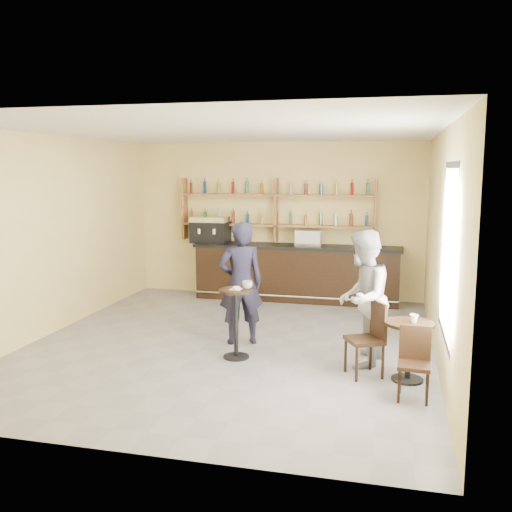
% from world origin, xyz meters
% --- Properties ---
extents(floor, '(7.00, 7.00, 0.00)m').
position_xyz_m(floor, '(0.00, 0.00, 0.00)').
color(floor, slate).
rests_on(floor, ground).
extents(ceiling, '(7.00, 7.00, 0.00)m').
position_xyz_m(ceiling, '(0.00, 0.00, 3.20)').
color(ceiling, white).
rests_on(ceiling, wall_back).
extents(wall_back, '(7.00, 0.00, 7.00)m').
position_xyz_m(wall_back, '(0.00, 3.50, 1.60)').
color(wall_back, '#F3DA8A').
rests_on(wall_back, floor).
extents(wall_front, '(7.00, 0.00, 7.00)m').
position_xyz_m(wall_front, '(0.00, -3.50, 1.60)').
color(wall_front, '#F3DA8A').
rests_on(wall_front, floor).
extents(wall_left, '(0.00, 7.00, 7.00)m').
position_xyz_m(wall_left, '(-3.00, 0.00, 1.60)').
color(wall_left, '#F3DA8A').
rests_on(wall_left, floor).
extents(wall_right, '(0.00, 7.00, 7.00)m').
position_xyz_m(wall_right, '(3.00, 0.00, 1.60)').
color(wall_right, '#F3DA8A').
rests_on(wall_right, floor).
extents(window_pane, '(0.00, 2.00, 2.00)m').
position_xyz_m(window_pane, '(2.99, -1.20, 1.70)').
color(window_pane, white).
rests_on(window_pane, wall_right).
extents(window_frame, '(0.04, 1.70, 2.10)m').
position_xyz_m(window_frame, '(2.99, -1.20, 1.70)').
color(window_frame, black).
rests_on(window_frame, wall_right).
extents(shelf_unit, '(4.00, 0.26, 1.40)m').
position_xyz_m(shelf_unit, '(0.00, 3.37, 1.81)').
color(shelf_unit, brown).
rests_on(shelf_unit, wall_back).
extents(liquor_bottles, '(3.68, 0.10, 1.00)m').
position_xyz_m(liquor_bottles, '(0.00, 3.37, 1.98)').
color(liquor_bottles, '#8C5919').
rests_on(liquor_bottles, shelf_unit).
extents(bar_counter, '(4.17, 0.81, 1.13)m').
position_xyz_m(bar_counter, '(0.48, 3.15, 0.57)').
color(bar_counter, black).
rests_on(bar_counter, floor).
extents(espresso_machine, '(0.79, 0.54, 0.54)m').
position_xyz_m(espresso_machine, '(-1.35, 3.15, 1.40)').
color(espresso_machine, black).
rests_on(espresso_machine, bar_counter).
extents(pastry_case, '(0.55, 0.46, 0.31)m').
position_xyz_m(pastry_case, '(0.72, 3.15, 1.29)').
color(pastry_case, silver).
rests_on(pastry_case, bar_counter).
extents(pedestal_table, '(0.58, 0.58, 0.99)m').
position_xyz_m(pedestal_table, '(0.25, -0.61, 0.50)').
color(pedestal_table, black).
rests_on(pedestal_table, floor).
extents(napkin, '(0.17, 0.17, 0.00)m').
position_xyz_m(napkin, '(0.25, -0.61, 0.99)').
color(napkin, white).
rests_on(napkin, pedestal_table).
extents(donut, '(0.13, 0.13, 0.04)m').
position_xyz_m(donut, '(0.26, -0.62, 1.01)').
color(donut, '#E2A452').
rests_on(donut, napkin).
extents(cup_pedestal, '(0.16, 0.16, 0.11)m').
position_xyz_m(cup_pedestal, '(0.39, -0.51, 1.04)').
color(cup_pedestal, white).
rests_on(cup_pedestal, pedestal_table).
extents(man_main, '(0.80, 0.68, 1.87)m').
position_xyz_m(man_main, '(0.14, 0.08, 0.94)').
color(man_main, black).
rests_on(man_main, floor).
extents(cafe_table, '(0.79, 0.79, 0.76)m').
position_xyz_m(cafe_table, '(2.60, -0.95, 0.38)').
color(cafe_table, black).
rests_on(cafe_table, floor).
extents(cup_cafe, '(0.14, 0.14, 0.10)m').
position_xyz_m(cup_cafe, '(2.65, -0.95, 0.81)').
color(cup_cafe, white).
rests_on(cup_cafe, cafe_table).
extents(chair_west, '(0.57, 0.57, 0.97)m').
position_xyz_m(chair_west, '(2.05, -0.90, 0.49)').
color(chair_west, black).
rests_on(chair_west, floor).
extents(chair_south, '(0.38, 0.38, 0.84)m').
position_xyz_m(chair_south, '(2.65, -1.55, 0.42)').
color(chair_south, black).
rests_on(chair_south, floor).
extents(patron_second, '(0.83, 1.00, 1.86)m').
position_xyz_m(patron_second, '(1.99, -0.47, 0.93)').
color(patron_second, gray).
rests_on(patron_second, floor).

